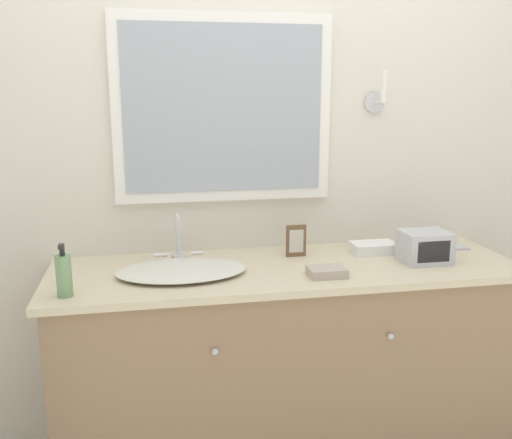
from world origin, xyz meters
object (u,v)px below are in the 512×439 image
(picture_frame, at_px, (296,241))
(appliance_box, at_px, (425,247))
(sink_basin, at_px, (181,269))
(soap_bottle, at_px, (64,275))

(picture_frame, bearing_deg, appliance_box, -19.68)
(appliance_box, bearing_deg, sink_basin, 178.11)
(appliance_box, distance_m, picture_frame, 0.54)
(sink_basin, xyz_separation_m, soap_bottle, (-0.41, -0.17, 0.06))
(soap_bottle, xyz_separation_m, appliance_box, (1.42, 0.14, -0.01))
(sink_basin, relative_size, appliance_box, 2.60)
(sink_basin, bearing_deg, appliance_box, -1.89)
(sink_basin, relative_size, picture_frame, 3.65)
(sink_basin, distance_m, soap_bottle, 0.45)
(soap_bottle, bearing_deg, picture_frame, 19.19)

